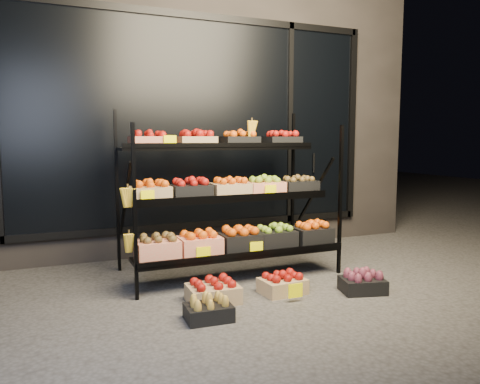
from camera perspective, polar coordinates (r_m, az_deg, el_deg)
name	(u,v)px	position (r m, az deg, el deg)	size (l,w,h in m)	color
ground	(255,291)	(4.31, 1.83, -11.95)	(24.00, 24.00, 0.00)	#514F4C
building	(176,111)	(6.54, -7.79, 9.80)	(6.00, 2.08, 3.50)	#2D2826
display_rack	(229,197)	(4.68, -1.31, -0.61)	(2.18, 1.02, 1.67)	black
tag_floor_b	(295,295)	(4.04, 6.78, -12.39)	(0.13, 0.01, 0.12)	#FFF400
floor_crate_left	(213,291)	(4.01, -3.30, -11.93)	(0.43, 0.33, 0.21)	tan
floor_crate_midleft	(209,309)	(3.65, -3.85, -14.06)	(0.36, 0.27, 0.18)	black
floor_crate_midright	(283,283)	(4.24, 5.20, -10.99)	(0.40, 0.31, 0.20)	tan
floor_crate_right	(363,282)	(4.39, 14.71, -10.62)	(0.43, 0.36, 0.19)	black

